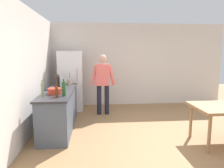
{
  "coord_description": "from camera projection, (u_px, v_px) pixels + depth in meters",
  "views": [
    {
      "loc": [
        -1.2,
        -3.94,
        1.76
      ],
      "look_at": [
        -0.75,
        1.14,
        0.98
      ],
      "focal_mm": 33.3,
      "sensor_mm": 36.0,
      "label": 1
    }
  ],
  "objects": [
    {
      "name": "bottle_beer_brown",
      "position": [
        56.0,
        92.0,
        4.04
      ],
      "size": [
        0.06,
        0.06,
        0.26
      ],
      "color": "#5B3314",
      "rests_on": "kitchen_counter"
    },
    {
      "name": "bottle_oil_amber",
      "position": [
        60.0,
        81.0,
        5.39
      ],
      "size": [
        0.06,
        0.06,
        0.28
      ],
      "color": "#996619",
      "rests_on": "kitchen_counter"
    },
    {
      "name": "wall_back",
      "position": [
        129.0,
        65.0,
        7.0
      ],
      "size": [
        6.4,
        0.12,
        2.7
      ],
      "primitive_type": "cube",
      "color": "silver",
      "rests_on": "ground_plane"
    },
    {
      "name": "cooking_pot",
      "position": [
        55.0,
        91.0,
        4.34
      ],
      "size": [
        0.4,
        0.28,
        0.12
      ],
      "color": "red",
      "rests_on": "kitchen_counter"
    },
    {
      "name": "utensil_jar",
      "position": [
        69.0,
        82.0,
        5.61
      ],
      "size": [
        0.11,
        0.11,
        0.32
      ],
      "color": "tan",
      "rests_on": "kitchen_counter"
    },
    {
      "name": "person",
      "position": [
        103.0,
        80.0,
        5.84
      ],
      "size": [
        0.7,
        0.22,
        1.7
      ],
      "color": "#1E1E2D",
      "rests_on": "ground_plane"
    },
    {
      "name": "kitchen_counter",
      "position": [
        60.0,
        110.0,
        4.8
      ],
      "size": [
        0.64,
        2.2,
        0.9
      ],
      "color": "#4C5666",
      "rests_on": "ground_plane"
    },
    {
      "name": "bottle_wine_green",
      "position": [
        64.0,
        89.0,
        4.13
      ],
      "size": [
        0.08,
        0.08,
        0.34
      ],
      "color": "#1E5123",
      "rests_on": "kitchen_counter"
    },
    {
      "name": "bottle_water_clear",
      "position": [
        61.0,
        82.0,
        5.18
      ],
      "size": [
        0.07,
        0.07,
        0.3
      ],
      "color": "silver",
      "rests_on": "kitchen_counter"
    },
    {
      "name": "bottle_vinegar_tall",
      "position": [
        42.0,
        90.0,
        4.09
      ],
      "size": [
        0.06,
        0.06,
        0.32
      ],
      "color": "gray",
      "rests_on": "kitchen_counter"
    },
    {
      "name": "refrigerator",
      "position": [
        71.0,
        81.0,
        6.32
      ],
      "size": [
        0.7,
        0.67,
        1.8
      ],
      "color": "white",
      "rests_on": "ground_plane"
    },
    {
      "name": "wall_left",
      "position": [
        21.0,
        74.0,
        4.02
      ],
      "size": [
        0.12,
        5.6,
        2.7
      ],
      "primitive_type": "cube",
      "color": "silver",
      "rests_on": "ground_plane"
    },
    {
      "name": "ground_plane",
      "position": [
        153.0,
        139.0,
        4.25
      ],
      "size": [
        14.0,
        14.0,
        0.0
      ],
      "primitive_type": "plane",
      "color": "#936D47"
    },
    {
      "name": "bottle_wine_dark",
      "position": [
        58.0,
        82.0,
        5.01
      ],
      "size": [
        0.08,
        0.08,
        0.34
      ],
      "color": "black",
      "rests_on": "kitchen_counter"
    }
  ]
}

